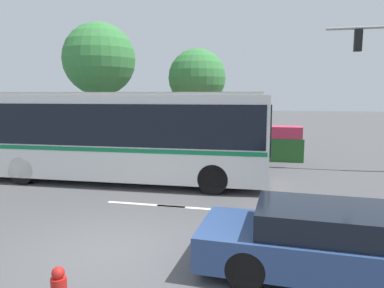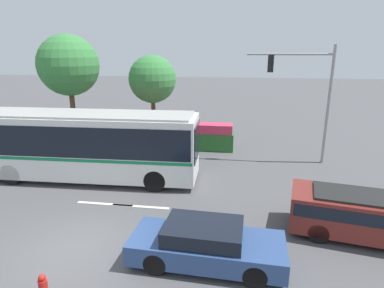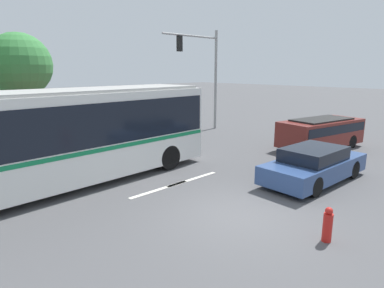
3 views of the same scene
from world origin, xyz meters
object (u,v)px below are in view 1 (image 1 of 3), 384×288
object	(u,v)px
city_bus	(117,131)
sedan_foreground	(327,243)
street_tree_left	(99,60)
street_tree_centre	(197,78)

from	to	relation	value
city_bus	sedan_foreground	world-z (taller)	city_bus
city_bus	street_tree_left	size ratio (longest dim) A/B	1.55
street_tree_centre	city_bus	bearing A→B (deg)	-99.02
city_bus	sedan_foreground	size ratio (longest dim) A/B	2.41
sedan_foreground	street_tree_centre	size ratio (longest dim) A/B	0.79
city_bus	street_tree_left	distance (m)	8.29
sedan_foreground	city_bus	bearing A→B (deg)	141.36
city_bus	street_tree_centre	world-z (taller)	street_tree_centre
sedan_foreground	street_tree_centre	world-z (taller)	street_tree_centre
sedan_foreground	street_tree_centre	bearing A→B (deg)	113.32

